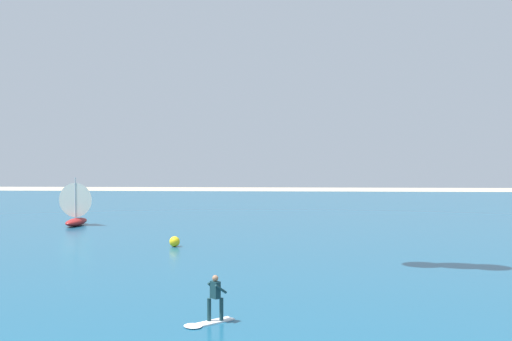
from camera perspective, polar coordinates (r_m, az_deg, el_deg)
The scene contains 4 objects.
ocean at distance 55.48m, azimuth 2.19°, elevation -4.76°, with size 160.00×90.00×0.10m, color navy.
kitesurfer at distance 21.54m, azimuth -4.33°, elevation -12.77°, with size 1.82×1.74×1.67m.
sailboat_leading at distance 53.12m, azimuth -16.57°, elevation -3.01°, with size 2.99×3.52×4.08m.
marker_buoy at distance 39.29m, azimuth -7.77°, elevation -6.73°, with size 0.68×0.68×0.68m, color yellow.
Camera 1 is at (0.51, -4.33, 5.96)m, focal length 41.94 mm.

